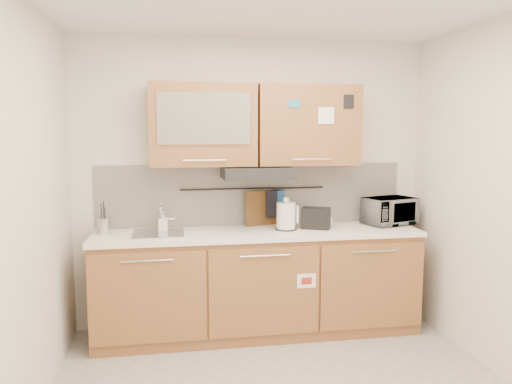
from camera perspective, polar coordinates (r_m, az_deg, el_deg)
name	(u,v)px	position (r m, az deg, el deg)	size (l,w,h in m)	color
wall_back	(252,184)	(4.58, -0.41, 0.97)	(3.20, 3.20, 0.00)	silver
wall_left	(18,216)	(3.15, -25.54, -2.48)	(3.00, 3.00, 0.00)	silver
base_cabinet	(258,288)	(4.47, 0.25, -10.93)	(2.80, 0.64, 0.88)	#A26839
countertop	(258,233)	(4.34, 0.26, -4.72)	(2.82, 0.62, 0.04)	white
backsplash	(253,194)	(4.58, -0.38, -0.29)	(2.80, 0.02, 0.56)	silver
upper_cabinets	(255,125)	(4.38, -0.10, 7.65)	(1.82, 0.37, 0.70)	#A26839
range_hood	(257,173)	(4.32, 0.12, 2.21)	(0.60, 0.46, 0.10)	black
sink	(159,233)	(4.29, -11.06, -4.65)	(0.42, 0.40, 0.26)	silver
utensil_rail	(253,188)	(4.53, -0.30, 0.41)	(0.02, 0.02, 1.30)	black
utensil_crock	(104,226)	(4.37, -16.99, -3.70)	(0.12, 0.12, 0.28)	#B1B1B6
kettle	(286,217)	(4.37, 3.47, -2.83)	(0.21, 0.19, 0.29)	silver
toaster	(316,218)	(4.45, 6.87, -2.96)	(0.28, 0.24, 0.19)	black
microwave	(389,211)	(4.77, 15.01, -2.11)	(0.45, 0.30, 0.25)	#999999
soap_bottle	(163,221)	(4.38, -10.57, -3.31)	(0.08, 0.08, 0.17)	#999999
cutting_board	(261,211)	(4.56, 0.56, -2.19)	(0.30, 0.02, 0.38)	brown
oven_mitt	(278,201)	(4.58, 2.50, -1.03)	(0.12, 0.03, 0.20)	#1F4E8F
dark_pouch	(274,203)	(4.57, 2.08, -1.32)	(0.15, 0.04, 0.24)	black
pot_holder	(276,198)	(4.57, 2.32, -0.74)	(0.12, 0.02, 0.15)	#AB1618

